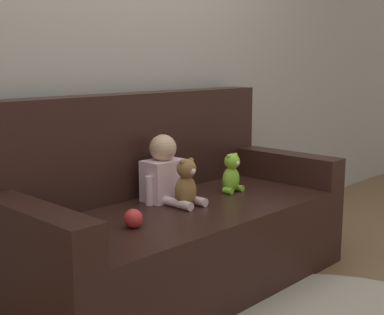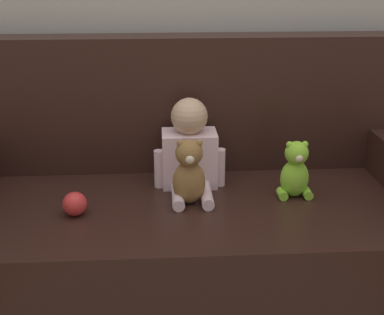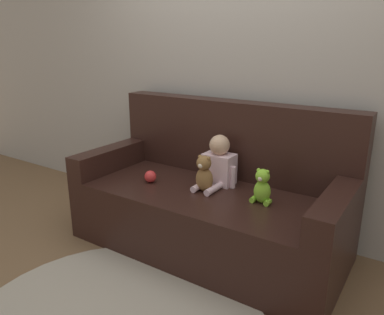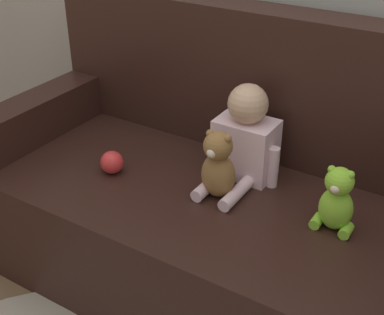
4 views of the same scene
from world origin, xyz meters
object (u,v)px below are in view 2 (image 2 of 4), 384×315
Objects in this scene: couch at (188,217)px; plush_toy_side at (295,171)px; person_baby at (190,150)px; teddy_bear_brown at (190,172)px; toy_ball at (75,204)px.

couch reaches higher than plush_toy_side.
person_baby is 1.59× the size of plush_toy_side.
teddy_bear_brown is at bearing -93.45° from person_baby.
plush_toy_side is at bearing -10.70° from couch.
couch is 0.50m from toy_ball.
teddy_bear_brown reaches higher than plush_toy_side.
couch reaches higher than toy_ball.
couch is 0.28m from teddy_bear_brown.
couch reaches higher than person_baby.
teddy_bear_brown is 0.42m from plush_toy_side.
plush_toy_side is (0.42, 0.04, -0.02)m from teddy_bear_brown.
toy_ball is (-0.85, -0.11, -0.06)m from plush_toy_side.
plush_toy_side is (0.42, -0.08, 0.23)m from couch.
teddy_bear_brown is at bearing -175.10° from plush_toy_side.
person_baby is at bearing 78.29° from couch.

